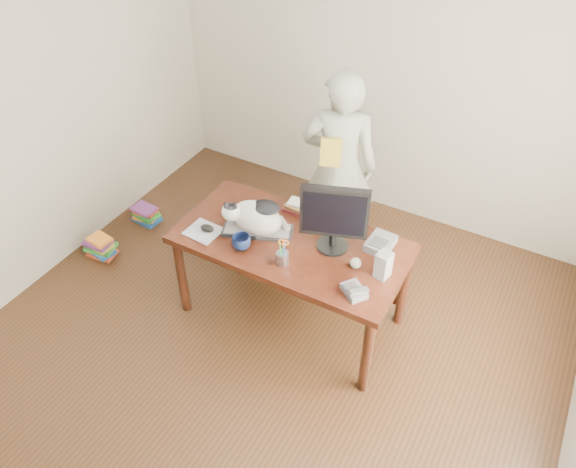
{
  "coord_description": "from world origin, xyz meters",
  "views": [
    {
      "loc": [
        1.39,
        -1.93,
        3.28
      ],
      "look_at": [
        0.0,
        0.55,
        0.85
      ],
      "focal_mm": 35.0,
      "sensor_mm": 36.0,
      "label": 1
    }
  ],
  "objects_px": {
    "desk": "(297,250)",
    "keyboard": "(258,230)",
    "cat": "(255,216)",
    "book_pile_a": "(101,247)",
    "coffee_mug": "(241,242)",
    "book_pile_b": "(146,214)",
    "baseball": "(356,263)",
    "phone": "(354,291)",
    "person": "(339,167)",
    "book_stack": "(299,207)",
    "speaker": "(383,265)",
    "monitor": "(334,216)",
    "mouse": "(207,228)",
    "calculator": "(380,243)",
    "pen_cup": "(283,257)"
  },
  "relations": [
    {
      "from": "book_pile_a",
      "to": "mouse",
      "type": "bearing_deg",
      "value": 0.34
    },
    {
      "from": "book_stack",
      "to": "monitor",
      "type": "bearing_deg",
      "value": -32.06
    },
    {
      "from": "coffee_mug",
      "to": "baseball",
      "type": "xyz_separation_m",
      "value": [
        0.74,
        0.2,
        -0.01
      ]
    },
    {
      "from": "desk",
      "to": "keyboard",
      "type": "relative_size",
      "value": 3.08
    },
    {
      "from": "keyboard",
      "to": "coffee_mug",
      "type": "bearing_deg",
      "value": -112.92
    },
    {
      "from": "baseball",
      "to": "book_stack",
      "type": "relative_size",
      "value": 0.34
    },
    {
      "from": "phone",
      "to": "calculator",
      "type": "height_order",
      "value": "phone"
    },
    {
      "from": "book_pile_a",
      "to": "book_stack",
      "type": "bearing_deg",
      "value": 17.6
    },
    {
      "from": "desk",
      "to": "book_pile_b",
      "type": "distance_m",
      "value": 1.82
    },
    {
      "from": "person",
      "to": "book_pile_b",
      "type": "distance_m",
      "value": 1.89
    },
    {
      "from": "pen_cup",
      "to": "phone",
      "type": "bearing_deg",
      "value": -1.93
    },
    {
      "from": "monitor",
      "to": "phone",
      "type": "height_order",
      "value": "monitor"
    },
    {
      "from": "phone",
      "to": "cat",
      "type": "bearing_deg",
      "value": -157.59
    },
    {
      "from": "cat",
      "to": "baseball",
      "type": "distance_m",
      "value": 0.76
    },
    {
      "from": "phone",
      "to": "person",
      "type": "xyz_separation_m",
      "value": [
        -0.64,
        1.12,
        0.04
      ]
    },
    {
      "from": "calculator",
      "to": "person",
      "type": "distance_m",
      "value": 0.89
    },
    {
      "from": "cat",
      "to": "book_pile_a",
      "type": "distance_m",
      "value": 1.69
    },
    {
      "from": "book_stack",
      "to": "person",
      "type": "bearing_deg",
      "value": 85.48
    },
    {
      "from": "keyboard",
      "to": "baseball",
      "type": "height_order",
      "value": "baseball"
    },
    {
      "from": "cat",
      "to": "monitor",
      "type": "xyz_separation_m",
      "value": [
        0.54,
        0.1,
        0.14
      ]
    },
    {
      "from": "speaker",
      "to": "book_stack",
      "type": "relative_size",
      "value": 0.87
    },
    {
      "from": "keyboard",
      "to": "baseball",
      "type": "bearing_deg",
      "value": -21.13
    },
    {
      "from": "coffee_mug",
      "to": "book_pile_b",
      "type": "distance_m",
      "value": 1.73
    },
    {
      "from": "calculator",
      "to": "person",
      "type": "xyz_separation_m",
      "value": [
        -0.61,
        0.64,
        0.04
      ]
    },
    {
      "from": "coffee_mug",
      "to": "calculator",
      "type": "bearing_deg",
      "value": 29.86
    },
    {
      "from": "mouse",
      "to": "monitor",
      "type": "bearing_deg",
      "value": 20.57
    },
    {
      "from": "book_pile_b",
      "to": "baseball",
      "type": "bearing_deg",
      "value": -9.65
    },
    {
      "from": "baseball",
      "to": "book_pile_b",
      "type": "height_order",
      "value": "baseball"
    },
    {
      "from": "keyboard",
      "to": "phone",
      "type": "height_order",
      "value": "phone"
    },
    {
      "from": "desk",
      "to": "calculator",
      "type": "relative_size",
      "value": 7.17
    },
    {
      "from": "speaker",
      "to": "book_pile_b",
      "type": "relative_size",
      "value": 0.73
    },
    {
      "from": "book_pile_a",
      "to": "coffee_mug",
      "type": "bearing_deg",
      "value": -1.03
    },
    {
      "from": "mouse",
      "to": "phone",
      "type": "distance_m",
      "value": 1.14
    },
    {
      "from": "keyboard",
      "to": "cat",
      "type": "distance_m",
      "value": 0.12
    },
    {
      "from": "keyboard",
      "to": "phone",
      "type": "distance_m",
      "value": 0.86
    },
    {
      "from": "desk",
      "to": "speaker",
      "type": "bearing_deg",
      "value": -7.82
    },
    {
      "from": "monitor",
      "to": "person",
      "type": "distance_m",
      "value": 0.9
    },
    {
      "from": "phone",
      "to": "book_stack",
      "type": "xyz_separation_m",
      "value": [
        -0.69,
        0.56,
        0.01
      ]
    },
    {
      "from": "cat",
      "to": "baseball",
      "type": "xyz_separation_m",
      "value": [
        0.75,
        0.01,
        -0.1
      ]
    },
    {
      "from": "cat",
      "to": "pen_cup",
      "type": "xyz_separation_m",
      "value": [
        0.32,
        -0.19,
        -0.08
      ]
    },
    {
      "from": "cat",
      "to": "person",
      "type": "height_order",
      "value": "person"
    },
    {
      "from": "desk",
      "to": "book_pile_b",
      "type": "bearing_deg",
      "value": 171.03
    },
    {
      "from": "phone",
      "to": "coffee_mug",
      "type": "bearing_deg",
      "value": -144.96
    },
    {
      "from": "monitor",
      "to": "book_pile_b",
      "type": "distance_m",
      "value": 2.23
    },
    {
      "from": "book_stack",
      "to": "book_pile_b",
      "type": "height_order",
      "value": "book_stack"
    },
    {
      "from": "pen_cup",
      "to": "phone",
      "type": "distance_m",
      "value": 0.52
    },
    {
      "from": "keyboard",
      "to": "coffee_mug",
      "type": "height_order",
      "value": "coffee_mug"
    },
    {
      "from": "coffee_mug",
      "to": "book_stack",
      "type": "distance_m",
      "value": 0.56
    },
    {
      "from": "book_stack",
      "to": "speaker",
      "type": "bearing_deg",
      "value": -22.19
    },
    {
      "from": "cat",
      "to": "book_pile_b",
      "type": "height_order",
      "value": "cat"
    }
  ]
}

